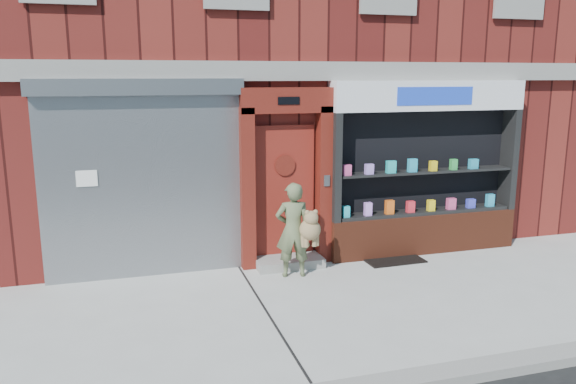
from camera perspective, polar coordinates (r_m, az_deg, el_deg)
name	(u,v)px	position (r m, az deg, el deg)	size (l,w,h in m)	color
ground	(375,300)	(8.09, 8.79, -10.80)	(80.00, 80.00, 0.00)	#9E9E99
curb	(463,373)	(6.38, 17.37, -17.12)	(60.00, 0.30, 0.12)	gray
building	(267,34)	(13.17, -2.17, 15.75)	(12.00, 8.16, 8.00)	#4C1311
shutter_bay	(142,167)	(8.77, -14.59, 2.43)	(3.10, 0.30, 3.04)	gray
red_door_bay	(286,178)	(9.10, -0.19, 1.46)	(1.52, 0.58, 2.90)	#55150E
pharmacy_bay	(424,176)	(10.05, 13.69, 1.62)	(3.50, 0.41, 3.00)	maroon
woman	(296,230)	(8.67, 0.78, -3.84)	(0.70, 0.51, 1.49)	#586240
doormat	(392,259)	(9.82, 10.48, -6.66)	(0.99, 0.70, 0.02)	black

